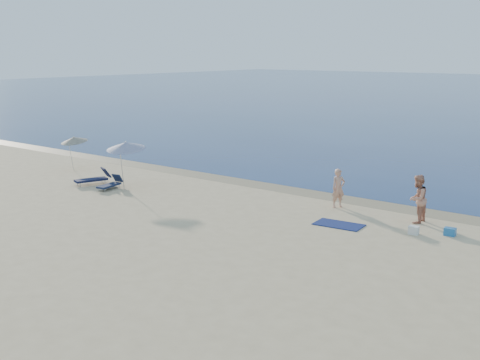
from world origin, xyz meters
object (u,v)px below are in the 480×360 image
object	(u,v)px
person_left	(338,188)
blue_cooler	(450,232)
umbrella_near	(126,146)
person_right	(417,199)

from	to	relation	value
person_left	blue_cooler	distance (m)	5.48
person_left	blue_cooler	world-z (taller)	person_left
umbrella_near	blue_cooler	bearing A→B (deg)	-12.40
umbrella_near	person_right	bearing A→B (deg)	-7.79
person_right	blue_cooler	xyz separation A→B (m)	(1.67, -0.93, -0.83)
person_left	person_right	bearing A→B (deg)	-61.47
blue_cooler	umbrella_near	distance (m)	15.75
person_right	blue_cooler	world-z (taller)	person_right
person_right	umbrella_near	bearing A→B (deg)	-77.41
person_left	umbrella_near	xyz separation A→B (m)	(-10.17, -3.14, 1.30)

